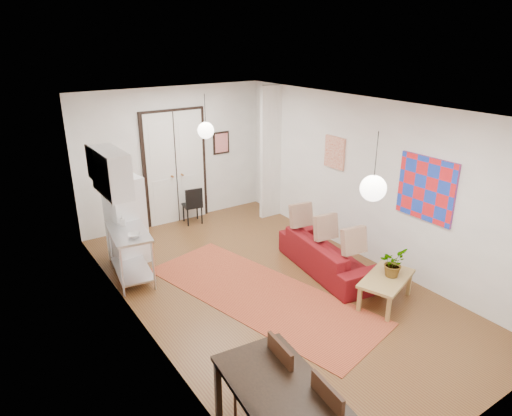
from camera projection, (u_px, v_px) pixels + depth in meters
floor at (269, 286)px, 7.50m from camera, size 7.00×7.00×0.00m
ceiling at (271, 108)px, 6.46m from camera, size 4.20×7.00×0.02m
wall_back at (174, 156)px, 9.69m from camera, size 4.20×0.02×2.90m
wall_front at (487, 311)px, 4.27m from camera, size 4.20×0.02×2.90m
wall_left at (137, 235)px, 5.89m from camera, size 0.02×7.00×2.90m
wall_right at (366, 181)px, 8.08m from camera, size 0.02×7.00×2.90m
double_doors at (176, 168)px, 9.75m from camera, size 1.44×0.06×2.50m
stub_partition at (270, 153)px, 9.92m from camera, size 0.50×0.10×2.90m
wall_cabinet at (111, 172)px, 6.98m from camera, size 0.35×1.00×0.70m
painting_popart at (426, 189)px, 7.03m from camera, size 0.05×1.00×1.00m
painting_abstract at (335, 152)px, 8.56m from camera, size 0.05×0.50×0.60m
poster_back at (221, 143)px, 10.22m from camera, size 0.40×0.03×0.50m
print_left at (92, 163)px, 7.27m from camera, size 0.03×0.44×0.54m
pendant_back at (206, 130)px, 8.25m from camera, size 0.30×0.30×0.80m
pendant_front at (373, 188)px, 5.15m from camera, size 0.30×0.30×0.80m
kilim_rug at (260, 294)px, 7.25m from camera, size 2.39×4.23×0.01m
sofa at (328, 255)px, 7.90m from camera, size 2.18×1.10×0.61m
coffee_table at (386, 281)px, 6.90m from camera, size 1.13×0.87×0.45m
potted_plant at (393, 263)px, 6.86m from camera, size 0.45×0.48×0.43m
kitchen_counter at (130, 248)px, 7.56m from camera, size 0.73×1.22×0.88m
bowl at (134, 235)px, 7.20m from camera, size 0.27×0.27×0.05m
soap_bottle at (123, 220)px, 7.61m from camera, size 0.11×0.11×0.18m
fridge at (126, 220)px, 8.06m from camera, size 0.63×0.63×1.59m
dining_table at (281, 395)px, 4.29m from camera, size 0.96×1.51×0.80m
dining_chair_near at (256, 377)px, 4.69m from camera, size 0.52×0.69×0.98m
black_side_chair at (190, 201)px, 9.93m from camera, size 0.43×0.43×0.82m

